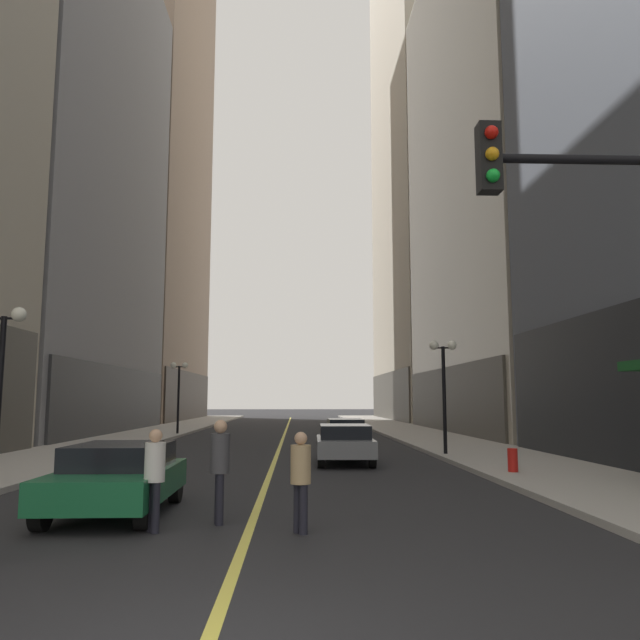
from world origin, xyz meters
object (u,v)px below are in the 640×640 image
car_green (118,476)px  street_lamp_left_near (2,355)px  pedestrian_in_tan_trench (301,474)px  fire_hydrant_right (513,463)px  car_grey (345,442)px  street_lamp_right_mid (444,371)px  car_white (345,432)px  street_lamp_left_far (179,382)px  pedestrian_with_orange_bag (220,463)px  pedestrian_in_white_shirt (155,472)px

car_green → street_lamp_left_near: (-3.77, 3.04, 2.54)m
pedestrian_in_tan_trench → fire_hydrant_right: 9.39m
car_grey → fire_hydrant_right: (4.48, -3.80, -0.32)m
car_grey → street_lamp_right_mid: (3.98, 2.13, 2.54)m
car_white → car_grey: bearing=-94.5°
street_lamp_left_far → street_lamp_right_mid: same height
car_white → pedestrian_in_tan_trench: (-2.07, -17.49, 0.24)m
street_lamp_left_near → pedestrian_in_tan_trench: bearing=-33.6°
street_lamp_left_near → pedestrian_with_orange_bag: bearing=-34.7°
pedestrian_in_tan_trench → fire_hydrant_right: (6.04, 7.17, -0.55)m
car_green → car_white: (5.56, 15.70, -0.00)m
street_lamp_left_far → fire_hydrant_right: 24.46m
car_green → car_grey: size_ratio=0.99×
pedestrian_with_orange_bag → street_lamp_left_near: street_lamp_left_near is taller
pedestrian_in_tan_trench → fire_hydrant_right: pedestrian_in_tan_trench is taller
car_grey → pedestrian_with_orange_bag: 10.61m
car_green → pedestrian_with_orange_bag: (2.06, -1.00, 0.35)m
car_grey → street_lamp_left_near: 11.04m
street_lamp_left_near → street_lamp_right_mid: same height
pedestrian_in_tan_trench → street_lamp_left_near: size_ratio=0.37×
car_green → pedestrian_in_white_shirt: (1.05, -1.62, 0.26)m
car_green → pedestrian_in_tan_trench: bearing=-27.2°
car_green → street_lamp_right_mid: street_lamp_right_mid is taller
street_lamp_left_near → fire_hydrant_right: street_lamp_left_near is taller
pedestrian_in_white_shirt → pedestrian_with_orange_bag: pedestrian_with_orange_bag is taller
car_green → fire_hydrant_right: size_ratio=5.06×
pedestrian_in_white_shirt → fire_hydrant_right: 11.01m
pedestrian_with_orange_bag → pedestrian_in_tan_trench: bearing=-29.1°
car_green → fire_hydrant_right: 10.94m
street_lamp_left_near → fire_hydrant_right: bearing=10.0°
street_lamp_left_near → street_lamp_left_far: same height
car_grey → fire_hydrant_right: 5.88m
street_lamp_right_mid → fire_hydrant_right: 6.60m
car_grey → car_white: same height
car_green → street_lamp_right_mid: (9.03, 11.30, 2.54)m
street_lamp_right_mid → fire_hydrant_right: (0.50, -5.92, -2.86)m
pedestrian_in_tan_trench → pedestrian_with_orange_bag: (-1.43, 0.79, 0.11)m
street_lamp_left_far → car_grey: bearing=-61.9°
car_white → pedestrian_with_orange_bag: bearing=-101.8°
car_white → pedestrian_in_tan_trench: bearing=-96.7°
pedestrian_in_white_shirt → fire_hydrant_right: (8.48, 7.00, -0.58)m
car_grey → pedestrian_with_orange_bag: size_ratio=2.26×
pedestrian_in_tan_trench → pedestrian_in_white_shirt: 2.44m
street_lamp_left_near → street_lamp_left_far: size_ratio=1.00×
pedestrian_in_white_shirt → pedestrian_with_orange_bag: size_ratio=0.93×
pedestrian_in_tan_trench → street_lamp_right_mid: (5.54, 13.09, 2.30)m
pedestrian_in_white_shirt → street_lamp_right_mid: street_lamp_right_mid is taller
car_grey → pedestrian_with_orange_bag: bearing=-106.4°
street_lamp_left_near → street_lamp_left_far: bearing=90.0°
car_grey → fire_hydrant_right: car_grey is taller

